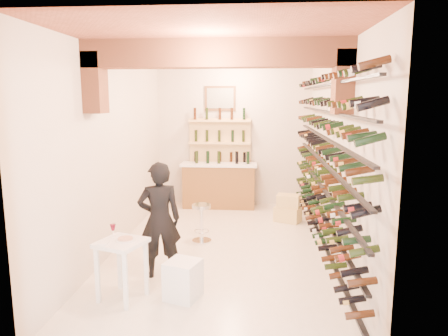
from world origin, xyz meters
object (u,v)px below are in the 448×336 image
(white_stool, at_px, (183,280))
(crate_lower, at_px, (288,214))
(wine_rack, at_px, (320,157))
(back_counter, at_px, (219,184))
(person, at_px, (159,220))
(chrome_barstool, at_px, (202,220))
(tasting_table, at_px, (121,251))

(white_stool, xyz_separation_m, crate_lower, (1.52, 3.38, -0.09))
(wine_rack, relative_size, back_counter, 3.35)
(wine_rack, xyz_separation_m, person, (-2.31, -1.11, -0.74))
(back_counter, bearing_deg, chrome_barstool, -92.19)
(chrome_barstool, height_order, crate_lower, chrome_barstool)
(wine_rack, bearing_deg, back_counter, 124.66)
(white_stool, height_order, person, person)
(white_stool, bearing_deg, tasting_table, -174.61)
(tasting_table, bearing_deg, crate_lower, 76.52)
(tasting_table, height_order, white_stool, tasting_table)
(tasting_table, bearing_deg, white_stool, 25.20)
(wine_rack, relative_size, white_stool, 11.88)
(wine_rack, xyz_separation_m, crate_lower, (-0.35, 1.64, -1.40))
(white_stool, xyz_separation_m, person, (-0.43, 0.64, 0.57))
(wine_rack, xyz_separation_m, white_stool, (-1.87, -1.74, -1.31))
(wine_rack, height_order, person, wine_rack)
(chrome_barstool, bearing_deg, crate_lower, 40.06)
(wine_rack, distance_m, back_counter, 3.38)
(white_stool, bearing_deg, person, 124.26)
(tasting_table, xyz_separation_m, person, (0.31, 0.71, 0.19))
(wine_rack, distance_m, crate_lower, 2.18)
(wine_rack, height_order, chrome_barstool, wine_rack)
(crate_lower, bearing_deg, person, -125.51)
(tasting_table, bearing_deg, wine_rack, 54.53)
(person, bearing_deg, white_stool, 105.45)
(crate_lower, bearing_deg, chrome_barstool, -139.94)
(person, height_order, chrome_barstool, person)
(back_counter, relative_size, white_stool, 3.54)
(wine_rack, distance_m, chrome_barstool, 2.27)
(crate_lower, bearing_deg, white_stool, -114.27)
(back_counter, height_order, tasting_table, back_counter)
(back_counter, distance_m, white_stool, 4.40)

